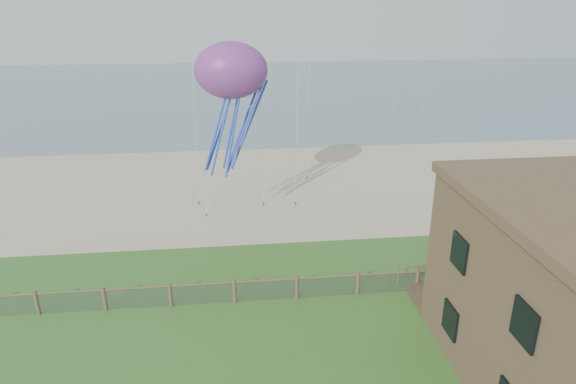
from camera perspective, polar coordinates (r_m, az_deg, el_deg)
The scene contains 6 objects.
sand_beach at distance 39.79m, azimuth -1.97°, elevation 0.78°, with size 72.00×20.00×0.02m, color tan.
ocean at distance 82.43m, azimuth -4.49°, elevation 11.37°, with size 160.00×68.00×0.02m, color slate.
chainlink_fence at distance 25.18m, azimuth 1.00°, elevation -10.68°, with size 36.20×0.20×1.25m, color #4D3E2B, non-canonical shape.
motel_deck at distance 29.04m, azimuth 28.03°, elevation -9.47°, with size 15.00×2.00×0.50m, color brown.
picnic_table at distance 24.17m, azimuth 23.73°, elevation -14.82°, with size 1.60×1.21×0.68m, color brown, non-canonical shape.
octopus_kite at distance 29.30m, azimuth -6.20°, elevation 9.39°, with size 3.79×2.68×7.81m, color #DE4423, non-canonical shape.
Camera 1 is at (-2.84, -15.22, 13.80)m, focal length 32.00 mm.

